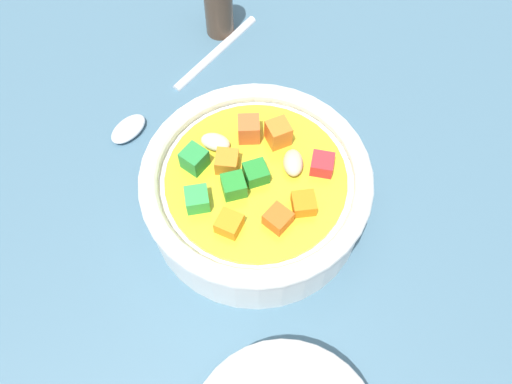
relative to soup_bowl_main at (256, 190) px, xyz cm
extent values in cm
cube|color=#42667A|center=(-0.01, 0.00, -4.29)|extent=(140.00, 140.00, 2.00)
cylinder|color=white|center=(-0.01, 0.00, -0.87)|extent=(17.74, 17.74, 4.84)
torus|color=white|center=(-0.01, 0.00, 2.02)|extent=(18.21, 18.21, 1.53)
cylinder|color=gold|center=(-0.01, 0.00, 1.76)|extent=(14.21, 14.21, 0.40)
cube|color=#D65A1B|center=(-4.10, 0.91, 2.59)|extent=(2.06, 2.06, 1.27)
cube|color=orange|center=(1.81, -3.44, 2.96)|extent=(2.01, 2.01, 2.01)
cube|color=orange|center=(2.07, 1.27, 2.68)|extent=(2.40, 2.40, 1.45)
cube|color=#21832A|center=(-0.27, -0.10, 2.61)|extent=(2.11, 2.11, 1.30)
cube|color=red|center=(-2.28, -4.65, 2.60)|extent=(2.41, 2.41, 1.28)
cube|color=orange|center=(-4.17, -1.40, 2.56)|extent=(2.30, 2.30, 1.20)
cube|color=green|center=(0.58, 4.90, 2.70)|extent=(2.26, 2.26, 1.49)
cube|color=orange|center=(-2.39, 4.04, 2.59)|extent=(2.33, 2.33, 1.26)
cube|color=#DE5D2B|center=(3.49, -1.76, 2.92)|extent=(2.35, 2.35, 1.93)
ellipsoid|color=#D0B88F|center=(-0.87, -2.90, 2.55)|extent=(2.83, 2.60, 1.19)
cube|color=#24872B|center=(-0.01, 2.04, 2.70)|extent=(2.18, 2.18, 1.49)
ellipsoid|color=beige|center=(4.27, 0.93, 2.44)|extent=(2.83, 2.63, 0.98)
cube|color=#27893B|center=(3.62, 3.24, 2.84)|extent=(2.14, 2.14, 1.77)
cylinder|color=silver|center=(16.99, -6.89, -2.85)|extent=(4.39, 11.87, 0.88)
ellipsoid|color=silver|center=(13.33, 5.08, -2.79)|extent=(3.24, 4.30, 1.00)
cylinder|color=#4C3828|center=(19.36, -9.00, 0.41)|extent=(2.87, 2.87, 7.40)
camera|label=1|loc=(-17.18, 12.02, 37.40)|focal=37.37mm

